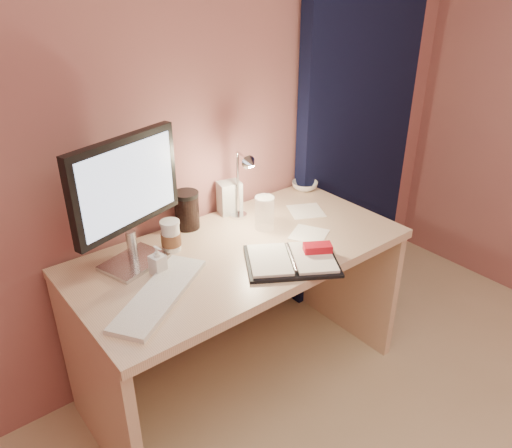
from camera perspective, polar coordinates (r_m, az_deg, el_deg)
room at (r=2.75m, az=10.43°, el=13.59°), size 3.50×3.50×3.50m
desk at (r=2.25m, az=-2.86°, el=-6.99°), size 1.40×0.70×0.73m
monitor at (r=1.89m, az=-14.75°, el=3.53°), size 0.48×0.24×0.52m
keyboard at (r=1.82m, az=-10.91°, el=-7.88°), size 0.49×0.39×0.02m
planner at (r=1.99m, az=4.33°, el=-4.00°), size 0.45×0.42×0.06m
paper_a at (r=2.19m, az=6.08°, el=-1.18°), size 0.20×0.20×0.00m
paper_b at (r=2.40m, az=5.74°, el=1.49°), size 0.21×0.21×0.00m
coffee_cup at (r=2.07m, az=-9.70°, el=-1.43°), size 0.08×0.08×0.13m
clear_cup at (r=2.20m, az=0.98°, el=1.28°), size 0.09×0.09×0.15m
bowl at (r=2.63m, az=5.60°, el=4.39°), size 0.15×0.15×0.04m
lotion_bottle at (r=1.92m, az=-11.18°, el=-4.10°), size 0.06×0.06×0.12m
dark_jar at (r=2.23m, az=-7.89°, el=1.37°), size 0.11×0.11×0.15m
product_box at (r=2.35m, az=-3.04°, el=3.04°), size 0.12×0.10×0.15m
desk_lamp at (r=2.20m, az=-0.42°, el=5.18°), size 0.11×0.21×0.34m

